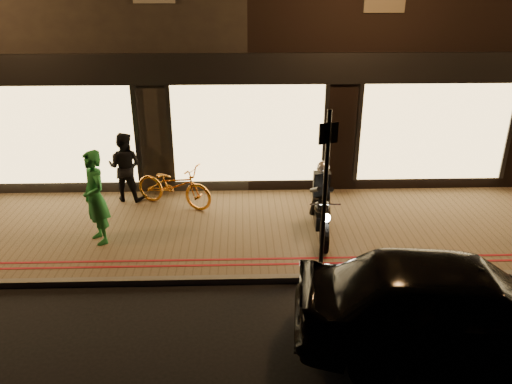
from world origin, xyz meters
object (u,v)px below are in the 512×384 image
at_px(motorcycle, 321,208).
at_px(sign_post, 325,185).
at_px(person_green, 95,198).
at_px(bicycle_gold, 174,185).
at_px(parked_car, 457,307).

xyz_separation_m(motorcycle, sign_post, (-0.19, -1.34, 1.06)).
height_order(motorcycle, person_green, person_green).
bearing_deg(person_green, bicycle_gold, 105.95).
xyz_separation_m(motorcycle, bicycle_gold, (-3.20, 1.57, -0.10)).
bearing_deg(parked_car, sign_post, 44.04).
bearing_deg(parked_car, person_green, 67.49).
bearing_deg(motorcycle, bicycle_gold, 156.71).
bearing_deg(motorcycle, person_green, -175.79).
distance_m(motorcycle, person_green, 4.52).
bearing_deg(bicycle_gold, parked_car, -112.82).
xyz_separation_m(person_green, parked_car, (5.90, -3.32, -0.30)).
xyz_separation_m(sign_post, bicycle_gold, (-3.01, 2.91, -1.16)).
height_order(motorcycle, sign_post, sign_post).
xyz_separation_m(motorcycle, parked_car, (1.40, -3.43, 0.04)).
distance_m(bicycle_gold, person_green, 2.17).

